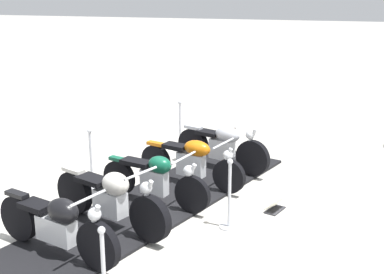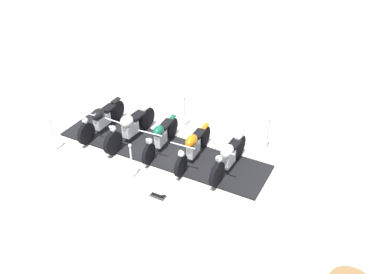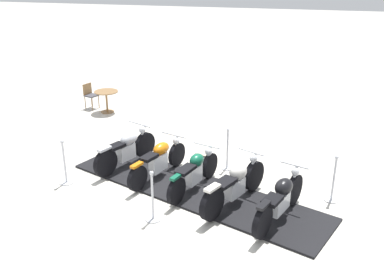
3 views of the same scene
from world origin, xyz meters
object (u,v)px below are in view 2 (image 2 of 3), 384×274
at_px(motorcycle_chrome, 228,157).
at_px(stanchion_left_rear, 267,140).
at_px(stanchion_left_mid, 185,118).
at_px(motorcycle_forest, 160,137).
at_px(stanchion_right_front, 54,140).
at_px(motorcycle_black, 101,119).
at_px(stanchion_right_mid, 132,167).
at_px(motorcycle_copper, 193,147).
at_px(info_placard, 158,194).
at_px(motorcycle_cream, 130,127).

relative_size(motorcycle_chrome, stanchion_left_rear, 1.76).
xyz_separation_m(motorcycle_chrome, stanchion_left_mid, (-2.21, -1.45, -0.17)).
bearing_deg(motorcycle_forest, stanchion_right_front, -66.61).
relative_size(motorcycle_black, stanchion_left_rear, 1.89).
bearing_deg(stanchion_right_front, stanchion_right_mid, 68.09).
distance_m(motorcycle_copper, stanchion_left_rear, 2.28).
bearing_deg(info_placard, motorcycle_black, -29.08).
bearing_deg(stanchion_left_mid, motorcycle_chrome, 33.24).
bearing_deg(info_placard, stanchion_right_front, -4.71).
xyz_separation_m(motorcycle_chrome, stanchion_right_mid, (0.54, -2.55, -0.13)).
height_order(motorcycle_cream, motorcycle_chrome, motorcycle_cream).
relative_size(motorcycle_cream, motorcycle_copper, 1.03).
distance_m(motorcycle_black, stanchion_left_mid, 2.65).
bearing_deg(motorcycle_forest, info_placard, 24.91).
height_order(motorcycle_forest, motorcycle_chrome, motorcycle_chrome).
relative_size(motorcycle_forest, stanchion_right_mid, 1.81).
bearing_deg(stanchion_left_rear, motorcycle_cream, -90.63).
distance_m(motorcycle_copper, stanchion_right_mid, 1.81).
relative_size(stanchion_right_mid, stanchion_left_mid, 1.00).
relative_size(motorcycle_copper, stanchion_right_front, 1.91).
height_order(motorcycle_copper, info_placard, motorcycle_copper).
bearing_deg(motorcycle_black, motorcycle_chrome, 89.07).
xyz_separation_m(motorcycle_cream, stanchion_left_rear, (0.05, 4.14, -0.17)).
relative_size(stanchion_right_mid, stanchion_left_rear, 1.00).
xyz_separation_m(motorcycle_copper, stanchion_left_mid, (-1.81, -0.44, -0.16)).
relative_size(motorcycle_cream, motorcycle_chrome, 1.10).
distance_m(motorcycle_black, motorcycle_copper, 3.25).
distance_m(motorcycle_cream, motorcycle_copper, 2.17).
bearing_deg(stanchion_right_front, motorcycle_chrome, 84.47).
distance_m(motorcycle_black, motorcycle_chrome, 4.33).
distance_m(stanchion_left_rear, info_placard, 3.74).
relative_size(motorcycle_black, motorcycle_chrome, 1.07).
xyz_separation_m(motorcycle_copper, stanchion_right_front, (-0.10, -4.12, -0.14)).
bearing_deg(motorcycle_copper, motorcycle_forest, -93.28).
bearing_deg(stanchion_left_rear, stanchion_right_front, -83.85).
xyz_separation_m(motorcycle_cream, stanchion_left_mid, (-0.99, 1.57, -0.17)).
bearing_deg(motorcycle_forest, motorcycle_black, -93.93).
bearing_deg(stanchion_right_front, motorcycle_cream, 108.80).
distance_m(motorcycle_cream, motorcycle_chrome, 3.25).
xyz_separation_m(motorcycle_copper, stanchion_left_rear, (-0.78, 2.14, -0.16)).
bearing_deg(motorcycle_copper, motorcycle_chrome, 88.07).
relative_size(stanchion_right_front, stanchion_left_rear, 0.98).
bearing_deg(info_placard, stanchion_left_mid, -73.23).
height_order(motorcycle_forest, stanchion_left_mid, stanchion_left_mid).
relative_size(motorcycle_forest, stanchion_left_rear, 1.81).
bearing_deg(stanchion_right_mid, motorcycle_chrome, 101.94).
xyz_separation_m(motorcycle_cream, motorcycle_copper, (0.82, 2.00, -0.01)).
xyz_separation_m(motorcycle_forest, info_placard, (2.00, 0.25, -0.44)).
relative_size(motorcycle_forest, stanchion_left_mid, 1.81).
xyz_separation_m(stanchion_right_mid, info_placard, (0.65, 0.80, -0.33)).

